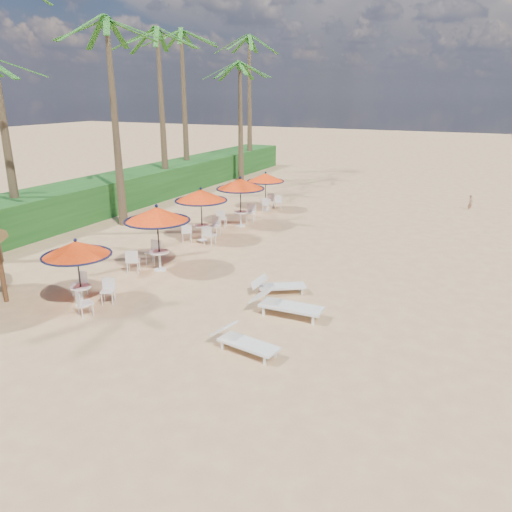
{
  "coord_description": "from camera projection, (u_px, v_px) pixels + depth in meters",
  "views": [
    {
      "loc": [
        6.06,
        -11.08,
        6.37
      ],
      "look_at": [
        -0.7,
        3.1,
        1.2
      ],
      "focal_mm": 35.0,
      "sensor_mm": 36.0,
      "label": 1
    }
  ],
  "objects": [
    {
      "name": "palm_6",
      "position": [
        240.0,
        73.0,
        35.35
      ],
      "size": [
        5.0,
        5.0,
        8.38
      ],
      "color": "brown",
      "rests_on": "ground"
    },
    {
      "name": "station_0",
      "position": [
        79.0,
        257.0,
        15.17
      ],
      "size": [
        2.11,
        2.11,
        2.2
      ],
      "color": "black",
      "rests_on": "ground"
    },
    {
      "name": "station_2",
      "position": [
        201.0,
        202.0,
        21.94
      ],
      "size": [
        2.33,
        2.38,
        2.43
      ],
      "color": "black",
      "rests_on": "ground"
    },
    {
      "name": "person",
      "position": [
        471.0,
        202.0,
        28.29
      ],
      "size": [
        0.31,
        0.38,
        0.89
      ],
      "primitive_type": "imported",
      "rotation": [
        0.0,
        0.0,
        1.21
      ],
      "color": "#875C45",
      "rests_on": "ground"
    },
    {
      "name": "station_3",
      "position": [
        240.0,
        188.0,
        24.4
      ],
      "size": [
        2.38,
        2.44,
        2.49
      ],
      "color": "black",
      "rests_on": "ground"
    },
    {
      "name": "station_1",
      "position": [
        155.0,
        220.0,
        18.19
      ],
      "size": [
        2.43,
        2.43,
        2.53
      ],
      "color": "black",
      "rests_on": "ground"
    },
    {
      "name": "scrub_hedge",
      "position": [
        114.0,
        192.0,
        28.64
      ],
      "size": [
        3.0,
        40.0,
        1.8
      ],
      "primitive_type": "cube",
      "color": "#194716",
      "rests_on": "ground"
    },
    {
      "name": "ground",
      "position": [
        231.0,
        331.0,
        13.97
      ],
      "size": [
        160.0,
        160.0,
        0.0
      ],
      "primitive_type": "plane",
      "color": "tan",
      "rests_on": "ground"
    },
    {
      "name": "palm_7",
      "position": [
        249.0,
        49.0,
        38.47
      ],
      "size": [
        5.0,
        5.0,
        10.44
      ],
      "color": "brown",
      "rests_on": "ground"
    },
    {
      "name": "palm_5",
      "position": [
        182.0,
        43.0,
        32.85
      ],
      "size": [
        5.0,
        5.0,
        10.29
      ],
      "color": "brown",
      "rests_on": "ground"
    },
    {
      "name": "station_4",
      "position": [
        267.0,
        182.0,
        27.8
      ],
      "size": [
        2.1,
        2.1,
        2.19
      ],
      "color": "black",
      "rests_on": "ground"
    },
    {
      "name": "lounger_mid",
      "position": [
        284.0,
        304.0,
        14.87
      ],
      "size": [
        2.22,
        0.73,
        0.79
      ],
      "rotation": [
        0.0,
        0.0,
        0.02
      ],
      "color": "white",
      "rests_on": "ground"
    },
    {
      "name": "palm_3",
      "position": [
        108.0,
        37.0,
        22.46
      ],
      "size": [
        5.0,
        5.0,
        9.55
      ],
      "color": "brown",
      "rests_on": "ground"
    },
    {
      "name": "lounger_near",
      "position": [
        242.0,
        340.0,
        12.79
      ],
      "size": [
        1.97,
        0.91,
        0.68
      ],
      "rotation": [
        0.0,
        0.0,
        -0.17
      ],
      "color": "white",
      "rests_on": "ground"
    },
    {
      "name": "lounger_far",
      "position": [
        277.0,
        285.0,
        16.49
      ],
      "size": [
        1.82,
        1.42,
        0.64
      ],
      "rotation": [
        0.0,
        0.0,
        0.55
      ],
      "color": "white",
      "rests_on": "ground"
    },
    {
      "name": "palm_4",
      "position": [
        158.0,
        45.0,
        28.98
      ],
      "size": [
        5.0,
        5.0,
        9.84
      ],
      "color": "brown",
      "rests_on": "ground"
    }
  ]
}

